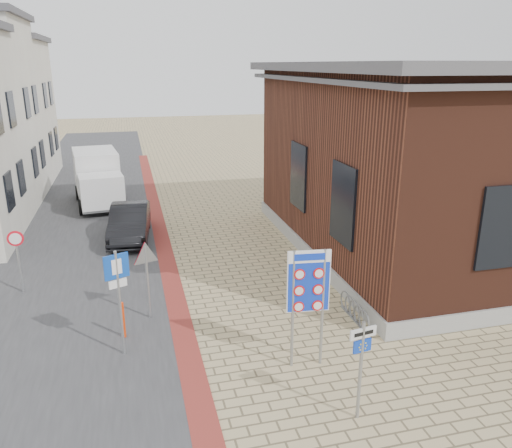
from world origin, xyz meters
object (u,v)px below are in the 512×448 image
border_sign (308,284)px  parking_sign (118,285)px  sedan (130,222)px  box_truck (98,178)px  essen_sign (361,357)px  bollard (123,320)px

border_sign → parking_sign: border_sign is taller
sedan → box_truck: (-1.41, 5.68, 0.67)m
parking_sign → essen_sign: bearing=-60.2°
border_sign → essen_sign: (0.37, -2.00, -0.67)m
essen_sign → sedan: bearing=100.0°
sedan → parking_sign: 8.72m
essen_sign → bollard: essen_sign is taller
parking_sign → bollard: parking_sign is taller
essen_sign → bollard: size_ratio=2.15×
sedan → parking_sign: size_ratio=1.55×
box_truck → parking_sign: parking_sign is taller
box_truck → essen_sign: 18.68m
essen_sign → box_truck: bearing=98.4°
parking_sign → sedan: bearing=65.7°
parking_sign → bollard: size_ratio=2.69×
border_sign → bollard: border_sign is taller
border_sign → essen_sign: bearing=-73.4°
box_truck → bollard: (1.12, -13.52, -0.85)m
border_sign → bollard: size_ratio=2.88×
essen_sign → bollard: bearing=127.1°
parking_sign → border_sign: bearing=-42.3°
border_sign → parking_sign: 4.40m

